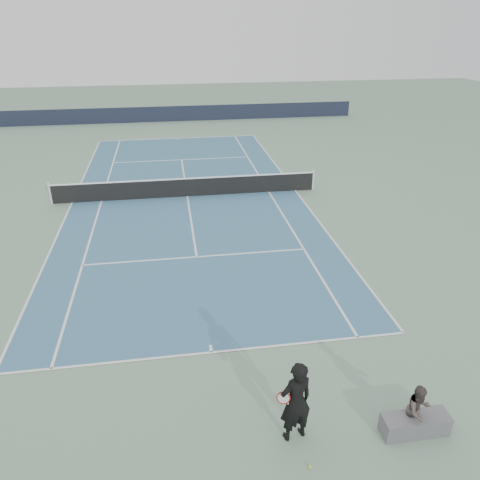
{
  "coord_description": "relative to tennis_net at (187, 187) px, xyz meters",
  "views": [
    {
      "loc": [
        -0.78,
        -21.79,
        8.22
      ],
      "look_at": [
        1.47,
        -7.43,
        1.1
      ],
      "focal_mm": 35.0,
      "sensor_mm": 36.0,
      "label": 1
    }
  ],
  "objects": [
    {
      "name": "ground",
      "position": [
        0.0,
        0.0,
        -0.5
      ],
      "size": [
        80.0,
        80.0,
        0.0
      ],
      "primitive_type": "plane",
      "color": "slate"
    },
    {
      "name": "court_surface",
      "position": [
        0.0,
        0.0,
        -0.5
      ],
      "size": [
        10.97,
        23.77,
        0.01
      ],
      "primitive_type": "cube",
      "color": "#396687",
      "rests_on": "ground"
    },
    {
      "name": "tennis_net",
      "position": [
        0.0,
        0.0,
        0.0
      ],
      "size": [
        12.9,
        0.1,
        1.07
      ],
      "color": "silver",
      "rests_on": "ground"
    },
    {
      "name": "windscreen_far",
      "position": [
        0.0,
        17.88,
        0.1
      ],
      "size": [
        30.0,
        0.25,
        1.2
      ],
      "primitive_type": "cube",
      "color": "black",
      "rests_on": "ground"
    },
    {
      "name": "tennis_player",
      "position": [
        1.47,
        -14.87,
        0.49
      ],
      "size": [
        0.88,
        0.71,
        1.98
      ],
      "color": "black",
      "rests_on": "ground"
    },
    {
      "name": "tennis_ball",
      "position": [
        1.6,
        -15.69,
        -0.47
      ],
      "size": [
        0.07,
        0.07,
        0.07
      ],
      "primitive_type": "sphere",
      "color": "#C4E92F",
      "rests_on": "ground"
    },
    {
      "name": "spectator_bench",
      "position": [
        4.07,
        -15.18,
        -0.06
      ],
      "size": [
        1.52,
        0.82,
        1.26
      ],
      "color": "#5B5A5F",
      "rests_on": "ground"
    }
  ]
}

